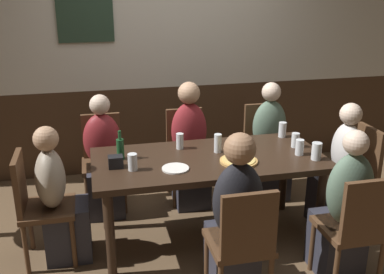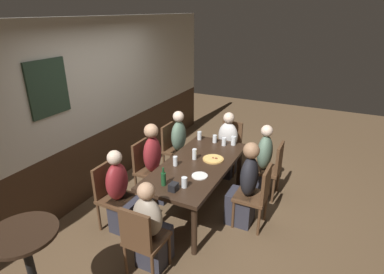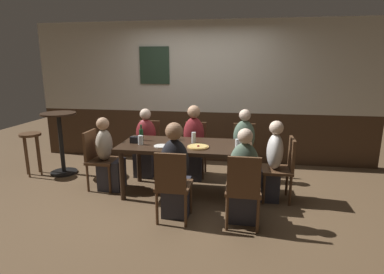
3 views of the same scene
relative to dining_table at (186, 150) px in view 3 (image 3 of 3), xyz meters
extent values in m
plane|color=brown|center=(0.00, 0.00, -0.66)|extent=(12.00, 12.00, 0.00)
cube|color=#3D2819|center=(0.00, 1.65, -0.19)|extent=(6.40, 0.10, 0.95)
cube|color=beige|center=(0.00, 1.65, 1.11)|extent=(6.40, 0.10, 1.65)
cube|color=#233828|center=(-0.88, 1.58, 1.14)|extent=(0.56, 0.03, 0.68)
cube|color=black|center=(0.00, 0.00, 0.05)|extent=(1.84, 0.86, 0.05)
cylinder|color=black|center=(-0.82, -0.35, -0.32)|extent=(0.07, 0.07, 0.69)
cylinder|color=black|center=(0.82, -0.35, -0.32)|extent=(0.07, 0.07, 0.69)
cylinder|color=black|center=(-0.82, 0.35, -0.32)|extent=(0.07, 0.07, 0.69)
cylinder|color=black|center=(0.82, 0.35, -0.32)|extent=(0.07, 0.07, 0.69)
cube|color=#513521|center=(0.00, -0.77, -0.23)|extent=(0.40, 0.40, 0.04)
cube|color=#513521|center=(0.00, -0.95, 0.00)|extent=(0.36, 0.04, 0.43)
cylinder|color=#513521|center=(-0.17, -0.60, -0.46)|extent=(0.04, 0.04, 0.41)
cylinder|color=#513521|center=(0.17, -0.60, -0.46)|extent=(0.04, 0.04, 0.41)
cylinder|color=#513521|center=(-0.17, -0.94, -0.46)|extent=(0.04, 0.04, 0.41)
cylinder|color=#513521|center=(0.17, -0.94, -0.46)|extent=(0.04, 0.04, 0.41)
cube|color=#513521|center=(-1.26, 0.00, -0.23)|extent=(0.40, 0.40, 0.04)
cube|color=#513521|center=(-1.44, 0.00, 0.00)|extent=(0.04, 0.36, 0.43)
cylinder|color=#513521|center=(-1.09, 0.17, -0.46)|extent=(0.04, 0.04, 0.41)
cylinder|color=#513521|center=(-1.09, -0.17, -0.46)|extent=(0.04, 0.04, 0.41)
cylinder|color=#513521|center=(-1.43, 0.17, -0.46)|extent=(0.04, 0.04, 0.41)
cylinder|color=#513521|center=(-1.43, -0.17, -0.46)|extent=(0.04, 0.04, 0.41)
cube|color=#513521|center=(0.81, 0.77, -0.23)|extent=(0.40, 0.40, 0.04)
cube|color=#513521|center=(0.81, 0.95, 0.00)|extent=(0.36, 0.04, 0.43)
cylinder|color=#513521|center=(0.98, 0.60, -0.46)|extent=(0.04, 0.04, 0.41)
cylinder|color=#513521|center=(0.64, 0.60, -0.46)|extent=(0.04, 0.04, 0.41)
cylinder|color=#513521|center=(0.98, 0.94, -0.46)|extent=(0.04, 0.04, 0.41)
cylinder|color=#513521|center=(0.64, 0.94, -0.46)|extent=(0.04, 0.04, 0.41)
cube|color=#513521|center=(1.26, 0.00, -0.23)|extent=(0.40, 0.40, 0.04)
cube|color=#513521|center=(1.44, 0.00, 0.00)|extent=(0.04, 0.36, 0.43)
cylinder|color=#513521|center=(1.09, -0.17, -0.46)|extent=(0.04, 0.04, 0.41)
cylinder|color=#513521|center=(1.09, 0.17, -0.46)|extent=(0.04, 0.04, 0.41)
cylinder|color=#513521|center=(1.43, -0.17, -0.46)|extent=(0.04, 0.04, 0.41)
cylinder|color=#513521|center=(1.43, 0.17, -0.46)|extent=(0.04, 0.04, 0.41)
cube|color=#513521|center=(0.00, 0.77, -0.23)|extent=(0.40, 0.40, 0.04)
cube|color=#513521|center=(0.00, 0.95, 0.00)|extent=(0.36, 0.04, 0.43)
cylinder|color=#513521|center=(0.17, 0.60, -0.46)|extent=(0.04, 0.04, 0.41)
cylinder|color=#513521|center=(-0.17, 0.60, -0.46)|extent=(0.04, 0.04, 0.41)
cylinder|color=#513521|center=(0.17, 0.94, -0.46)|extent=(0.04, 0.04, 0.41)
cylinder|color=#513521|center=(-0.17, 0.94, -0.46)|extent=(0.04, 0.04, 0.41)
cube|color=#513521|center=(0.81, -0.77, -0.23)|extent=(0.40, 0.40, 0.04)
cube|color=#513521|center=(0.81, -0.95, 0.00)|extent=(0.36, 0.04, 0.43)
cylinder|color=#513521|center=(0.64, -0.60, -0.46)|extent=(0.04, 0.04, 0.41)
cylinder|color=#513521|center=(0.98, -0.60, -0.46)|extent=(0.04, 0.04, 0.41)
cylinder|color=#513521|center=(0.64, -0.94, -0.46)|extent=(0.04, 0.04, 0.41)
cylinder|color=#513521|center=(0.98, -0.94, -0.46)|extent=(0.04, 0.04, 0.41)
cube|color=#513521|center=(-0.81, 0.77, -0.23)|extent=(0.40, 0.40, 0.04)
cube|color=#513521|center=(-0.81, 0.95, 0.00)|extent=(0.36, 0.04, 0.43)
cylinder|color=#513521|center=(-0.64, 0.60, -0.46)|extent=(0.04, 0.04, 0.41)
cylinder|color=#513521|center=(-0.98, 0.60, -0.46)|extent=(0.04, 0.04, 0.41)
cylinder|color=#513521|center=(-0.64, 0.94, -0.46)|extent=(0.04, 0.04, 0.41)
cylinder|color=#513521|center=(-0.98, 0.94, -0.46)|extent=(0.04, 0.04, 0.41)
cube|color=#2D2D38|center=(0.00, -0.64, -0.44)|extent=(0.32, 0.34, 0.45)
ellipsoid|color=black|center=(0.00, -0.73, 0.06)|extent=(0.34, 0.22, 0.54)
sphere|color=#936B4C|center=(0.00, -0.73, 0.42)|extent=(0.21, 0.21, 0.21)
cube|color=#2D2D38|center=(-1.13, 0.00, -0.44)|extent=(0.34, 0.32, 0.45)
ellipsoid|color=tan|center=(-1.22, 0.00, 0.02)|extent=(0.22, 0.34, 0.46)
sphere|color=tan|center=(-1.22, 0.00, 0.33)|extent=(0.18, 0.18, 0.18)
cube|color=#2D2D38|center=(0.81, 0.64, -0.44)|extent=(0.32, 0.34, 0.45)
ellipsoid|color=#56705B|center=(0.81, 0.73, 0.05)|extent=(0.34, 0.22, 0.52)
sphere|color=beige|center=(0.81, 0.73, 0.39)|extent=(0.18, 0.18, 0.18)
cube|color=#2D2D38|center=(1.13, 0.00, -0.44)|extent=(0.34, 0.32, 0.45)
ellipsoid|color=silver|center=(1.22, 0.00, 0.03)|extent=(0.22, 0.34, 0.48)
sphere|color=beige|center=(1.22, 0.00, 0.36)|extent=(0.19, 0.19, 0.19)
cube|color=#2D2D38|center=(0.00, 0.64, -0.44)|extent=(0.32, 0.34, 0.45)
ellipsoid|color=maroon|center=(0.00, 0.73, 0.06)|extent=(0.34, 0.22, 0.55)
sphere|color=tan|center=(0.00, 0.73, 0.43)|extent=(0.21, 0.21, 0.21)
cube|color=#2D2D38|center=(0.81, -0.64, -0.44)|extent=(0.32, 0.34, 0.45)
ellipsoid|color=#56705B|center=(0.81, -0.73, 0.05)|extent=(0.34, 0.22, 0.53)
sphere|color=beige|center=(0.81, -0.73, 0.40)|extent=(0.17, 0.17, 0.17)
cube|color=#2D2D38|center=(-0.81, 0.64, -0.44)|extent=(0.32, 0.34, 0.45)
ellipsoid|color=maroon|center=(-0.81, 0.73, 0.04)|extent=(0.34, 0.22, 0.50)
sphere|color=beige|center=(-0.81, 0.73, 0.37)|extent=(0.18, 0.18, 0.18)
cylinder|color=tan|center=(0.20, -0.15, 0.09)|extent=(0.29, 0.29, 0.02)
cylinder|color=#DBB760|center=(0.20, -0.15, 0.10)|extent=(0.26, 0.26, 0.01)
cylinder|color=maroon|center=(0.21, -0.19, 0.11)|extent=(0.03, 0.03, 0.00)
cylinder|color=maroon|center=(0.20, -0.20, 0.11)|extent=(0.03, 0.03, 0.00)
cylinder|color=maroon|center=(0.20, -0.15, 0.11)|extent=(0.03, 0.03, 0.00)
cylinder|color=silver|center=(0.77, 0.33, 0.15)|extent=(0.07, 0.07, 0.14)
cylinder|color=gold|center=(0.77, 0.33, 0.13)|extent=(0.06, 0.06, 0.10)
cylinder|color=silver|center=(0.77, 0.06, 0.14)|extent=(0.07, 0.07, 0.12)
cylinder|color=#B26623|center=(0.77, 0.06, 0.11)|extent=(0.06, 0.06, 0.06)
cylinder|color=silver|center=(0.72, -0.11, 0.14)|extent=(0.07, 0.07, 0.13)
cylinder|color=gold|center=(0.72, -0.11, 0.11)|extent=(0.06, 0.06, 0.05)
cylinder|color=silver|center=(0.10, 0.09, 0.16)|extent=(0.06, 0.06, 0.15)
cylinder|color=gold|center=(0.10, 0.09, 0.13)|extent=(0.05, 0.05, 0.10)
cylinder|color=silver|center=(-0.62, -0.12, 0.14)|extent=(0.07, 0.07, 0.13)
cylinder|color=silver|center=(-0.62, -0.12, 0.10)|extent=(0.06, 0.06, 0.05)
cylinder|color=silver|center=(-0.19, 0.24, 0.15)|extent=(0.06, 0.06, 0.13)
cylinder|color=#331E14|center=(-0.19, 0.24, 0.10)|extent=(0.05, 0.05, 0.05)
cylinder|color=silver|center=(0.81, -0.23, 0.15)|extent=(0.08, 0.08, 0.14)
cylinder|color=gold|center=(0.81, -0.23, 0.12)|extent=(0.07, 0.07, 0.07)
cylinder|color=#194723|center=(-0.69, 0.12, 0.16)|extent=(0.06, 0.06, 0.16)
cylinder|color=#194723|center=(-0.69, 0.12, 0.28)|extent=(0.03, 0.03, 0.07)
cylinder|color=white|center=(-0.31, -0.18, 0.09)|extent=(0.20, 0.20, 0.01)
cube|color=black|center=(-0.74, -0.04, 0.12)|extent=(0.11, 0.09, 0.09)
cylinder|color=black|center=(-2.23, 0.50, -0.65)|extent=(0.44, 0.44, 0.03)
cylinder|color=black|center=(-2.23, 0.50, -0.14)|extent=(0.07, 0.07, 0.99)
cylinder|color=black|center=(-2.23, 0.50, 0.37)|extent=(0.56, 0.56, 0.03)
cylinder|color=#513521|center=(-2.68, 0.35, 0.04)|extent=(0.34, 0.34, 0.04)
cylinder|color=#513521|center=(-2.55, 0.35, -0.32)|extent=(0.03, 0.03, 0.68)
cylinder|color=#513521|center=(-2.68, 0.48, -0.32)|extent=(0.03, 0.03, 0.68)
cylinder|color=#513521|center=(-2.81, 0.35, -0.32)|extent=(0.03, 0.03, 0.68)
cylinder|color=#513521|center=(-2.68, 0.22, -0.32)|extent=(0.03, 0.03, 0.68)
camera|label=1|loc=(-0.88, -3.23, 1.43)|focal=42.43mm
camera|label=2|loc=(-3.40, -1.59, 2.03)|focal=28.95mm
camera|label=3|loc=(0.77, -4.14, 1.19)|focal=29.03mm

